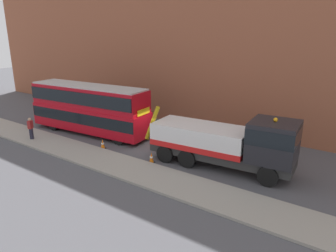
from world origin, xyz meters
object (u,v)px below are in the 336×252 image
object	(u,v)px
recovery_tow_truck	(227,142)
traffic_cone_near_bus	(103,144)
pedestrian_onlooker	(31,129)
double_decker_bus	(89,107)
traffic_cone_midway	(151,158)

from	to	relation	value
recovery_tow_truck	traffic_cone_near_bus	world-z (taller)	recovery_tow_truck
pedestrian_onlooker	double_decker_bus	bearing A→B (deg)	36.28
double_decker_bus	traffic_cone_midway	bearing A→B (deg)	-18.73
pedestrian_onlooker	traffic_cone_near_bus	world-z (taller)	pedestrian_onlooker
traffic_cone_near_bus	traffic_cone_midway	size ratio (longest dim) A/B	1.00
recovery_tow_truck	pedestrian_onlooker	xyz separation A→B (m)	(-14.69, -4.06, -0.77)
traffic_cone_near_bus	traffic_cone_midway	world-z (taller)	same
double_decker_bus	traffic_cone_near_bus	bearing A→B (deg)	-34.22
pedestrian_onlooker	traffic_cone_midway	xyz separation A→B (m)	(10.35, 2.02, -0.64)
pedestrian_onlooker	traffic_cone_near_bus	xyz separation A→B (m)	(5.84, 1.99, -0.64)
double_decker_bus	traffic_cone_near_bus	xyz separation A→B (m)	(3.62, -2.03, -1.89)
pedestrian_onlooker	recovery_tow_truck	bearing A→B (deg)	-9.31
recovery_tow_truck	traffic_cone_midway	size ratio (longest dim) A/B	14.20
pedestrian_onlooker	traffic_cone_midway	distance (m)	10.57
recovery_tow_truck	pedestrian_onlooker	size ratio (longest dim) A/B	5.98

